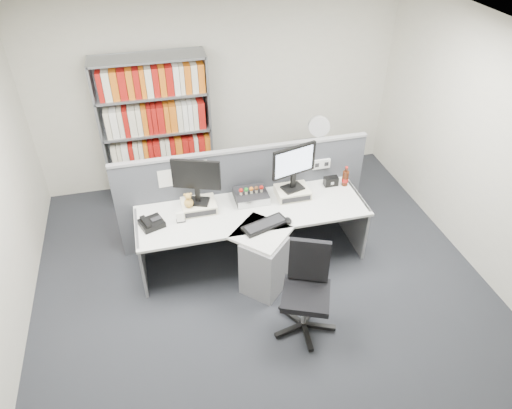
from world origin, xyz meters
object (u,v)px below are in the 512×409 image
object	(u,v)px
monitor_left	(196,178)
desk_fan	(319,128)
cola_bottle	(345,178)
filing_cabinet	(315,170)
monitor_right	(294,164)
desk_calendar	(181,218)
office_chair	(307,287)
mouse	(288,220)
desk	(257,241)
speaker	(331,181)
shelving_unit	(157,133)
desktop_pc	(251,196)
keyboard	(265,225)
desk_phone	(151,223)

from	to	relation	value
monitor_left	desk_fan	bearing A→B (deg)	29.73
cola_bottle	filing_cabinet	bearing A→B (deg)	90.08
monitor_right	desk_calendar	world-z (taller)	monitor_right
desk_calendar	desk_fan	world-z (taller)	desk_fan
cola_bottle	office_chair	bearing A→B (deg)	-125.14
mouse	filing_cabinet	bearing A→B (deg)	59.44
mouse	cola_bottle	bearing A→B (deg)	30.88
desk_calendar	monitor_left	bearing A→B (deg)	36.56
monitor_left	desk	bearing A→B (deg)	-33.54
monitor_right	office_chair	world-z (taller)	monitor_right
speaker	mouse	bearing A→B (deg)	-141.76
monitor_left	monitor_right	distance (m)	1.10
monitor_left	desk_calendar	world-z (taller)	monitor_left
desk_calendar	speaker	xyz separation A→B (m)	(1.84, 0.26, 0.01)
monitor_left	cola_bottle	xyz separation A→B (m)	(1.78, 0.06, -0.33)
shelving_unit	office_chair	bearing A→B (deg)	-66.30
desk	shelving_unit	bearing A→B (deg)	115.96
desktop_pc	desk_calendar	distance (m)	0.86
monitor_left	desktop_pc	size ratio (longest dim) A/B	1.45
shelving_unit	office_chair	world-z (taller)	shelving_unit
monitor_left	desk_fan	world-z (taller)	monitor_left
keyboard	desk_fan	distance (m)	1.89
mouse	speaker	world-z (taller)	speaker
desk_phone	desk_fan	distance (m)	2.61
desk	monitor_left	xyz separation A→B (m)	(-0.58, 0.38, 0.69)
desk	office_chair	distance (m)	0.90
desk_calendar	office_chair	world-z (taller)	office_chair
monitor_left	filing_cabinet	world-z (taller)	monitor_left
keyboard	filing_cabinet	world-z (taller)	keyboard
keyboard	office_chair	xyz separation A→B (m)	(0.22, -0.77, -0.22)
filing_cabinet	office_chair	xyz separation A→B (m)	(-0.91, -2.26, 0.17)
desk	speaker	xyz separation A→B (m)	(1.04, 0.48, 0.32)
monitor_left	monitor_right	size ratio (longest dim) A/B	0.97
desk_calendar	filing_cabinet	world-z (taller)	desk_calendar
monitor_right	cola_bottle	size ratio (longest dim) A/B	2.16
desk_calendar	mouse	bearing A→B (deg)	-14.68
desk_calendar	speaker	world-z (taller)	desk_calendar
speaker	desktop_pc	bearing A→B (deg)	-176.94
desktop_pc	desk_calendar	bearing A→B (deg)	-165.89
mouse	filing_cabinet	size ratio (longest dim) A/B	0.16
mouse	desk_phone	size ratio (longest dim) A/B	0.39
office_chair	desk_calendar	bearing A→B (deg)	135.47
desk_fan	desk_calendar	bearing A→B (deg)	-149.45
desk_phone	desktop_pc	bearing A→B (deg)	10.45
keyboard	mouse	xyz separation A→B (m)	(0.26, 0.00, 0.01)
monitor_right	filing_cabinet	distance (m)	1.46
speaker	desk_fan	size ratio (longest dim) A/B	0.35
desktop_pc	speaker	bearing A→B (deg)	3.06
mouse	speaker	distance (m)	0.91
desk_fan	office_chair	distance (m)	2.48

